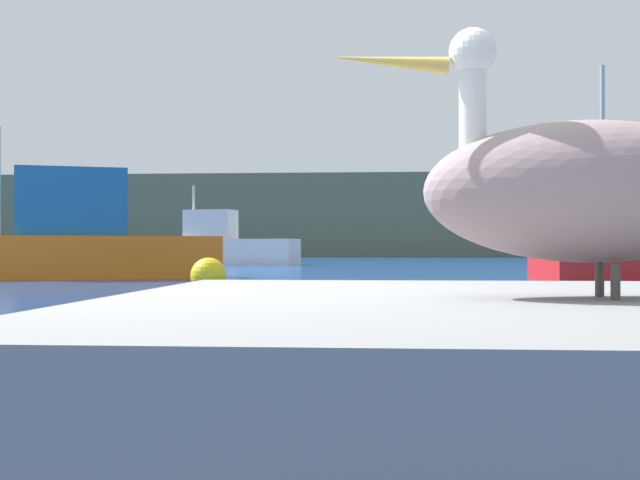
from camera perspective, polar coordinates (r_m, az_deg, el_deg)
ground_plane at (r=3.65m, az=-8.95°, el=-13.70°), size 260.00×260.00×0.00m
hillside_backdrop at (r=76.68m, az=4.13°, el=1.51°), size 140.00×10.64×6.87m
pier_dock at (r=3.04m, az=17.08°, el=-9.93°), size 3.19×2.95×0.67m
pelican at (r=3.00m, az=16.82°, el=3.22°), size 1.41×0.57×0.89m
fishing_boat_orange at (r=24.04m, az=-15.29°, el=0.08°), size 7.29×4.51×3.92m
fishing_boat_yellow at (r=45.92m, az=19.04°, el=-0.41°), size 6.06×3.79×5.05m
fishing_boat_white at (r=41.75m, az=-6.10°, el=-0.34°), size 6.58×3.06×3.76m
mooring_buoy at (r=16.01m, az=-7.22°, el=-2.28°), size 0.64×0.64×0.64m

